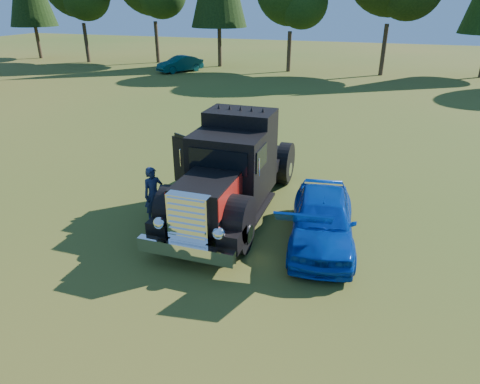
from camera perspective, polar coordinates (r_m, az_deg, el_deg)
The scene contains 6 objects.
ground at distance 12.26m, azimuth -5.61°, elevation -5.46°, with size 120.00×120.00×0.00m, color #335519.
diamond_t_truck at distance 12.86m, azimuth -1.18°, elevation 2.49°, with size 3.27×7.16×3.00m.
hotrod_coupe at distance 11.62m, azimuth 10.90°, elevation -3.56°, with size 2.24×4.42×1.89m.
spectator_near at distance 12.74m, azimuth -11.44°, elevation -0.36°, with size 0.62×0.41×1.69m, color #22264F.
spectator_far at distance 13.99m, azimuth -6.73°, elevation 2.06°, with size 0.78×0.61×1.60m, color #1E2346.
distant_teal_car at distance 40.28m, azimuth -8.00°, elevation 16.55°, with size 1.45×4.16×1.37m, color #0B3C45.
Camera 1 is at (4.48, -9.64, 6.10)m, focal length 32.00 mm.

